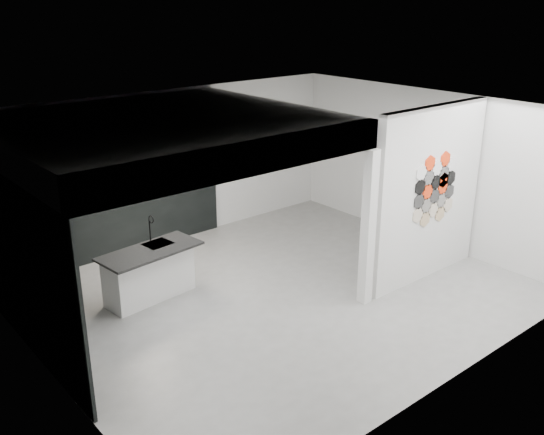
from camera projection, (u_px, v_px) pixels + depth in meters
The scene contains 17 objects.
floor at pixel (280, 294), 9.35m from camera, with size 7.00×6.00×0.01m, color gray.
partition_panel at pixel (429, 194), 9.49m from camera, with size 2.45×0.15×2.80m, color silver.
bay_clad_back at pixel (108, 193), 10.30m from camera, with size 4.40×0.04×2.35m, color black.
bay_clad_left at pixel (18, 264), 7.57m from camera, with size 0.04×4.00×2.35m, color black.
bulkhead at pixel (162, 132), 8.40m from camera, with size 4.40×4.00×0.40m, color silver.
corner_column at pixel (368, 229), 8.72m from camera, with size 0.16×0.16×2.35m, color silver.
fascia_beam at pixel (247, 159), 7.02m from camera, with size 4.40×0.16×0.40m, color silver.
wall_basin at pixel (45, 288), 7.68m from camera, with size 0.40×0.60×0.12m, color silver.
display_shelf at pixel (116, 186), 10.24m from camera, with size 3.00×0.15×0.04m, color black.
kitchen_island at pixel (149, 273), 9.10m from camera, with size 1.59×0.84×1.23m.
stockpot at pixel (43, 195), 9.46m from camera, with size 0.19×0.19×0.15m, color black.
kettle at pixel (159, 172), 10.71m from camera, with size 0.17×0.17×0.14m, color black.
glass_bowl at pixel (184, 169), 11.03m from camera, with size 0.12×0.12×0.09m, color gray.
glass_vase at pixel (184, 168), 11.02m from camera, with size 0.09×0.09×0.12m, color gray.
bottle_dark at pixel (113, 180), 10.17m from camera, with size 0.07×0.07×0.18m, color black.
utensil_cup at pixel (87, 188), 9.91m from camera, with size 0.08×0.08×0.11m, color black.
hex_tile_cluster at pixel (435, 189), 9.41m from camera, with size 1.04×0.02×1.16m.
Camera 1 is at (-5.46, -6.34, 4.34)m, focal length 40.00 mm.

